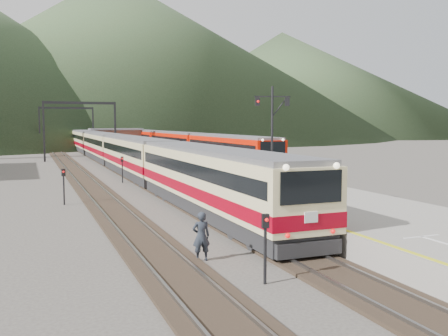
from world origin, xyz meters
name	(u,v)px	position (x,y,z in m)	size (l,w,h in m)	color
ground	(320,269)	(0.00, 0.00, 0.00)	(400.00, 400.00, 0.00)	#47423D
track_main	(122,169)	(0.00, 40.00, 0.07)	(2.60, 200.00, 0.23)	black
track_far	(74,171)	(-5.00, 40.00, 0.07)	(2.60, 200.00, 0.23)	black
track_second	(219,166)	(11.50, 40.00, 0.07)	(2.60, 200.00, 0.23)	black
platform	(176,165)	(5.60, 38.00, 0.50)	(8.00, 100.00, 1.00)	gray
gantry_near	(80,119)	(-2.85, 55.00, 5.59)	(9.55, 0.25, 8.00)	black
gantry_far	(67,120)	(-2.85, 80.00, 5.59)	(9.55, 0.25, 8.00)	black
station_shed	(116,137)	(5.60, 78.00, 2.57)	(9.40, 4.40, 3.10)	#523025
hill_b	(114,55)	(30.00, 230.00, 37.50)	(220.00, 220.00, 75.00)	#2F4226
hill_c	(282,83)	(110.00, 210.00, 25.00)	(160.00, 160.00, 50.00)	#2F4226
main_train	(104,145)	(0.00, 53.65, 2.12)	(3.09, 105.97, 3.77)	beige
second_train	(177,143)	(11.50, 58.02, 2.12)	(3.10, 63.55, 3.78)	red
signal_mast	(272,128)	(4.01, 11.69, 4.86)	(2.16, 0.63, 6.29)	black
short_signal_a	(265,239)	(-2.56, -0.81, 1.46)	(0.24, 0.19, 2.27)	black
short_signal_b	(122,166)	(-2.05, 27.84, 1.46)	(0.23, 0.17, 2.27)	black
short_signal_c	(64,182)	(-7.49, 17.70, 1.46)	(0.25, 0.21, 2.27)	black
worker	(201,236)	(-3.58, 2.51, 0.93)	(0.68, 0.44, 1.85)	#242A33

